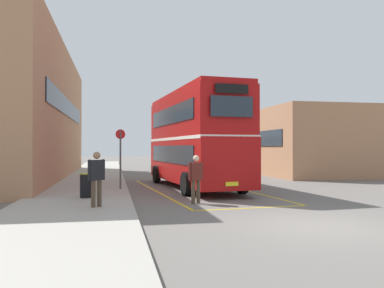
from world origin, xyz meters
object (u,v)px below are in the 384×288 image
Objects in this scene: litter_bin at (87,185)px; pedestrian_boarding at (196,175)px; bus_stop_sign at (120,153)px; double_decker_bus at (194,138)px; pedestrian_waiting_near at (96,175)px; single_deck_bus at (200,152)px.

pedestrian_boarding is at bearing -19.82° from litter_bin.
pedestrian_boarding is at bearing -59.09° from bus_stop_sign.
pedestrian_boarding reaches higher than litter_bin.
pedestrian_waiting_near is (-4.50, -6.65, -1.35)m from double_decker_bus.
double_decker_bus is at bearing 55.92° from pedestrian_waiting_near.
pedestrian_boarding is 5.14m from bus_stop_sign.
single_deck_bus is (4.00, 16.70, -0.87)m from double_decker_bus.
litter_bin is at bearing -113.28° from single_deck_bus.
single_deck_bus is 19.46m from bus_stop_sign.
double_decker_bus is 5.84m from pedestrian_boarding.
litter_bin is 3.43m from bus_stop_sign.
single_deck_bus is 5.69× the size of pedestrian_boarding.
single_deck_bus is 22.82m from pedestrian_boarding.
double_decker_bus is 11.12× the size of litter_bin.
bus_stop_sign reaches higher than pedestrian_boarding.
single_deck_bus is 24.86m from pedestrian_waiting_near.
pedestrian_boarding is (-1.05, -5.54, -1.50)m from double_decker_bus.
pedestrian_boarding is at bearing -102.79° from single_deck_bus.
pedestrian_waiting_near is 2.63m from litter_bin.
litter_bin is (-3.91, 1.41, -0.42)m from pedestrian_boarding.
bus_stop_sign is at bearing -113.18° from single_deck_bus.
litter_bin is (-0.46, 2.52, -0.56)m from pedestrian_waiting_near.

